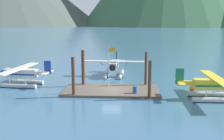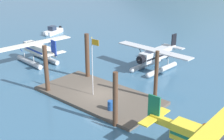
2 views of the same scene
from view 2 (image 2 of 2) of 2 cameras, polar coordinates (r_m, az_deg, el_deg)
The scene contains 12 objects.
ground_plane at distance 30.62m, azimuth -2.53°, elevation -5.07°, with size 1200.00×1200.00×0.00m, color #38607F.
dock_platform at distance 30.56m, azimuth -2.53°, elevation -4.82°, with size 12.83×6.46×0.30m, color brown.
piling_near_left at distance 31.15m, azimuth -12.36°, elevation 0.02°, with size 0.45×0.45×5.11m, color #4C3323.
piling_near_right at distance 24.53m, azimuth 0.62°, elevation -5.67°, with size 0.43×0.43×4.81m, color #4C3323.
piling_far_left at distance 34.23m, azimuth -4.73°, elevation 2.53°, with size 0.50×0.50×5.34m, color #4C3323.
piling_far_right at distance 29.03m, azimuth 8.37°, elevation -1.25°, with size 0.38×0.38×5.12m, color #4C3323.
flagpole at distance 28.92m, azimuth -3.60°, elevation 1.92°, with size 0.95×0.10×5.96m.
fuel_drum at distance 27.26m, azimuth -0.25°, elevation -6.73°, with size 0.62×0.62×0.88m.
mooring_buoy at distance 25.72m, azimuth 17.30°, elevation -10.47°, with size 0.78×0.78×0.78m, color orange.
seaplane_cream_port_fwd at distance 41.17m, azimuth -14.06°, elevation 3.50°, with size 7.96×10.49×3.84m.
seaplane_silver_bow_centre at distance 37.69m, azimuth 8.03°, elevation 2.35°, with size 10.46×7.98×3.84m.
boat_white_open_west at distance 56.68m, azimuth -11.16°, elevation 7.22°, with size 2.56×4.77×1.50m.
Camera 2 is at (19.03, -19.99, 13.28)m, focal length 48.19 mm.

